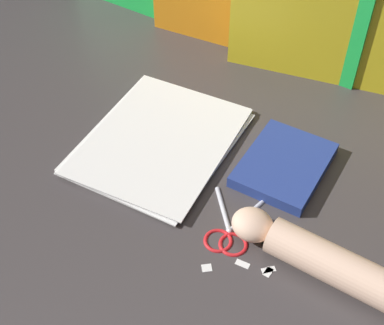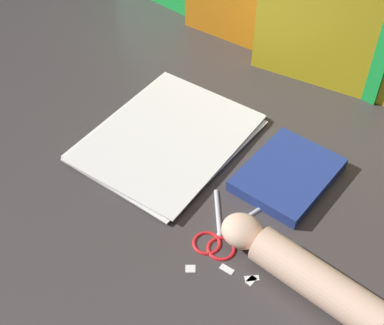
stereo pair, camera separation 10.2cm
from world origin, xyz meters
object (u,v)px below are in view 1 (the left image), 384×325
Objects in this scene: paper_stack at (159,141)px; scissors at (229,232)px; book_closed at (284,165)px; hand_forearm at (317,256)px.

scissors is at bearing -29.53° from paper_stack.
paper_stack is 2.31× the size of scissors.
book_closed is 1.22× the size of scissors.
paper_stack is 0.27m from scissors.
scissors is (-0.02, -0.20, -0.01)m from book_closed.
paper_stack is at bearing 150.47° from scissors.
book_closed reaches higher than scissors.
hand_forearm is at bearing -17.45° from paper_stack.
hand_forearm is (0.40, -0.13, 0.03)m from paper_stack.
paper_stack is 0.27m from book_closed.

